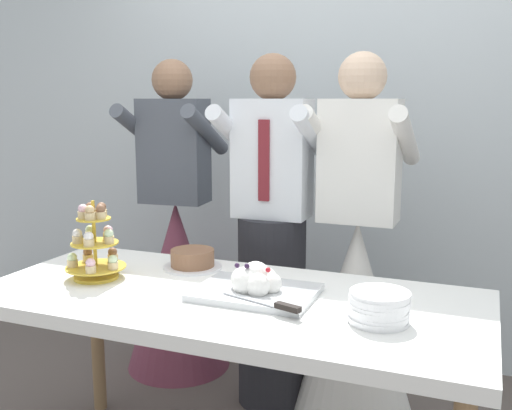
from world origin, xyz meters
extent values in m
cube|color=silver|center=(0.00, 1.45, 1.45)|extent=(5.20, 0.10, 2.90)
cube|color=white|center=(0.00, 0.00, 0.75)|extent=(1.80, 0.80, 0.05)
cylinder|color=olive|center=(-0.82, 0.32, 0.36)|extent=(0.06, 0.06, 0.72)
cylinder|color=olive|center=(0.82, 0.32, 0.36)|extent=(0.06, 0.06, 0.72)
cylinder|color=gold|center=(-0.55, -0.02, 0.78)|extent=(0.17, 0.17, 0.01)
cylinder|color=gold|center=(-0.55, -0.02, 0.93)|extent=(0.01, 0.01, 0.31)
cylinder|color=gold|center=(-0.55, -0.02, 0.82)|extent=(0.23, 0.23, 0.01)
cylinder|color=#D1B784|center=(-0.46, -0.03, 0.84)|extent=(0.04, 0.04, 0.03)
sphere|color=beige|center=(-0.46, -0.03, 0.86)|extent=(0.04, 0.04, 0.04)
cylinder|color=#D1B784|center=(-0.53, 0.07, 0.84)|extent=(0.04, 0.04, 0.03)
sphere|color=brown|center=(-0.53, 0.07, 0.86)|extent=(0.04, 0.04, 0.04)
cylinder|color=#D1B784|center=(-0.62, 0.03, 0.84)|extent=(0.04, 0.04, 0.03)
sphere|color=brown|center=(-0.62, 0.03, 0.86)|extent=(0.04, 0.04, 0.04)
cylinder|color=#D1B784|center=(-0.63, -0.06, 0.84)|extent=(0.04, 0.04, 0.03)
sphere|color=beige|center=(-0.63, -0.06, 0.86)|extent=(0.04, 0.04, 0.04)
cylinder|color=#D1B784|center=(-0.51, -0.10, 0.84)|extent=(0.04, 0.04, 0.03)
sphere|color=#EAB7C6|center=(-0.51, -0.10, 0.86)|extent=(0.04, 0.04, 0.04)
cylinder|color=gold|center=(-0.55, -0.02, 0.92)|extent=(0.18, 0.18, 0.01)
cylinder|color=#D1B784|center=(-0.49, -0.01, 0.93)|extent=(0.04, 0.04, 0.03)
sphere|color=beige|center=(-0.49, -0.01, 0.96)|extent=(0.04, 0.04, 0.04)
cylinder|color=#D1B784|center=(-0.53, 0.04, 0.93)|extent=(0.04, 0.04, 0.03)
sphere|color=#EAB7C6|center=(-0.53, 0.04, 0.96)|extent=(0.04, 0.04, 0.04)
cylinder|color=#D1B784|center=(-0.60, 0.02, 0.93)|extent=(0.04, 0.04, 0.03)
sphere|color=beige|center=(-0.60, 0.02, 0.96)|extent=(0.04, 0.04, 0.04)
cylinder|color=#D1B784|center=(-0.60, -0.05, 0.93)|extent=(0.04, 0.04, 0.03)
sphere|color=white|center=(-0.60, -0.05, 0.96)|extent=(0.04, 0.04, 0.04)
cylinder|color=#D1B784|center=(-0.53, -0.08, 0.93)|extent=(0.04, 0.04, 0.03)
sphere|color=white|center=(-0.53, -0.08, 0.96)|extent=(0.04, 0.04, 0.04)
cylinder|color=gold|center=(-0.55, -0.02, 1.01)|extent=(0.13, 0.13, 0.01)
cylinder|color=#D1B784|center=(-0.51, -0.02, 1.03)|extent=(0.04, 0.04, 0.03)
sphere|color=brown|center=(-0.51, -0.02, 1.05)|extent=(0.04, 0.04, 0.04)
cylinder|color=#D1B784|center=(-0.54, 0.02, 1.03)|extent=(0.04, 0.04, 0.03)
sphere|color=brown|center=(-0.54, 0.02, 1.05)|extent=(0.04, 0.04, 0.04)
cylinder|color=#D1B784|center=(-0.58, 0.01, 1.03)|extent=(0.04, 0.04, 0.03)
sphere|color=brown|center=(-0.58, 0.01, 1.05)|extent=(0.04, 0.04, 0.04)
cylinder|color=#D1B784|center=(-0.58, -0.04, 1.03)|extent=(0.04, 0.04, 0.03)
sphere|color=#EAB7C6|center=(-0.58, -0.04, 1.05)|extent=(0.04, 0.04, 0.04)
cylinder|color=#D1B784|center=(-0.54, -0.05, 1.03)|extent=(0.04, 0.04, 0.03)
sphere|color=#D6B27A|center=(-0.54, -0.05, 1.05)|extent=(0.04, 0.04, 0.04)
cube|color=silver|center=(0.10, 0.02, 0.79)|extent=(0.42, 0.31, 0.02)
sphere|color=white|center=(0.16, 0.02, 0.83)|extent=(0.08, 0.08, 0.08)
sphere|color=white|center=(0.12, 0.06, 0.83)|extent=(0.08, 0.08, 0.08)
sphere|color=white|center=(0.08, 0.06, 0.83)|extent=(0.08, 0.08, 0.08)
sphere|color=white|center=(0.05, 0.02, 0.83)|extent=(0.09, 0.09, 0.09)
sphere|color=white|center=(0.08, -0.02, 0.83)|extent=(0.10, 0.10, 0.10)
sphere|color=white|center=(0.13, -0.03, 0.83)|extent=(0.09, 0.09, 0.09)
sphere|color=white|center=(0.10, 0.02, 0.84)|extent=(0.11, 0.11, 0.11)
sphere|color=#B21923|center=(0.16, -0.01, 0.88)|extent=(0.02, 0.02, 0.02)
sphere|color=#2D1938|center=(0.04, 0.00, 0.88)|extent=(0.02, 0.02, 0.02)
sphere|color=#B21923|center=(0.08, 0.02, 0.88)|extent=(0.02, 0.02, 0.02)
sphere|color=#2D1938|center=(0.08, 0.04, 0.88)|extent=(0.02, 0.02, 0.02)
sphere|color=#2D1938|center=(0.08, -0.02, 0.89)|extent=(0.02, 0.02, 0.02)
sphere|color=#2D1938|center=(0.09, 0.04, 0.88)|extent=(0.02, 0.02, 0.02)
cube|color=silver|center=(0.13, -0.10, 0.80)|extent=(0.23, 0.09, 0.00)
cube|color=black|center=(0.27, -0.14, 0.81)|extent=(0.09, 0.05, 0.02)
cylinder|color=white|center=(0.55, -0.07, 0.78)|extent=(0.19, 0.19, 0.01)
cylinder|color=white|center=(0.54, -0.08, 0.79)|extent=(0.19, 0.19, 0.01)
cylinder|color=white|center=(0.55, -0.07, 0.80)|extent=(0.19, 0.19, 0.01)
cylinder|color=white|center=(0.55, -0.07, 0.81)|extent=(0.19, 0.19, 0.01)
cylinder|color=white|center=(0.54, -0.08, 0.82)|extent=(0.19, 0.19, 0.01)
cylinder|color=white|center=(0.55, -0.07, 0.84)|extent=(0.19, 0.19, 0.01)
cylinder|color=white|center=(0.55, -0.07, 0.85)|extent=(0.19, 0.19, 0.01)
cylinder|color=white|center=(0.55, -0.07, 0.86)|extent=(0.19, 0.19, 0.01)
cylinder|color=white|center=(0.55, -0.07, 0.87)|extent=(0.19, 0.19, 0.01)
cylinder|color=white|center=(-0.27, 0.24, 0.78)|extent=(0.24, 0.24, 0.01)
cylinder|color=brown|center=(-0.27, 0.24, 0.82)|extent=(0.18, 0.18, 0.07)
cylinder|color=#232328|center=(-0.09, 0.70, 0.46)|extent=(0.32, 0.32, 0.92)
cube|color=white|center=(-0.09, 0.70, 1.19)|extent=(0.34, 0.21, 0.54)
sphere|color=#8C664C|center=(-0.09, 0.70, 1.55)|extent=(0.21, 0.21, 0.21)
cylinder|color=white|center=(-0.28, 0.70, 1.30)|extent=(0.08, 0.49, 0.28)
cylinder|color=white|center=(0.10, 0.70, 1.30)|extent=(0.08, 0.49, 0.28)
cube|color=maroon|center=(-0.09, 0.59, 1.19)|extent=(0.05, 0.01, 0.36)
cone|color=white|center=(0.31, 0.74, 0.46)|extent=(0.56, 0.56, 0.92)
cube|color=white|center=(0.31, 0.74, 1.19)|extent=(0.34, 0.20, 0.54)
sphere|color=beige|center=(0.31, 0.74, 1.55)|extent=(0.21, 0.21, 0.21)
cylinder|color=white|center=(0.12, 0.74, 1.30)|extent=(0.08, 0.49, 0.28)
cylinder|color=white|center=(0.50, 0.74, 1.30)|extent=(0.08, 0.49, 0.28)
cone|color=brown|center=(-0.70, 0.87, 0.46)|extent=(0.56, 0.56, 0.92)
cube|color=#4C515B|center=(-0.70, 0.87, 1.19)|extent=(0.36, 0.23, 0.54)
sphere|color=#8C664C|center=(-0.70, 0.87, 1.55)|extent=(0.21, 0.21, 0.21)
cylinder|color=#4C515B|center=(-0.90, 0.85, 1.30)|extent=(0.11, 0.49, 0.28)
cylinder|color=#4C515B|center=(-0.52, 0.89, 1.30)|extent=(0.11, 0.49, 0.28)
camera|label=1|loc=(0.83, -1.82, 1.46)|focal=41.28mm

